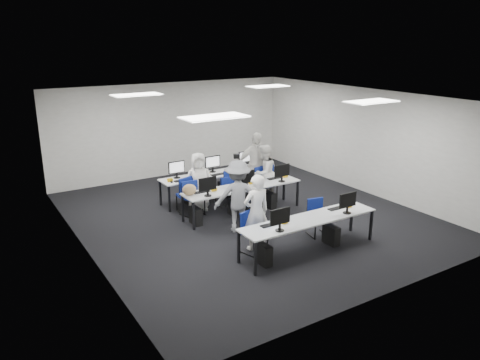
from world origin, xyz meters
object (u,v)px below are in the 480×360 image
chair_1 (318,224)px  chair_7 (263,186)px  chair_5 (187,202)px  chair_6 (225,196)px  chair_3 (235,196)px  chair_0 (253,240)px  desk_front (309,221)px  student_1 (264,173)px  photographer (238,196)px  chair_4 (265,191)px  desk_mid (243,188)px  student_2 (199,182)px  student_3 (256,165)px  student_0 (256,212)px  chair_2 (192,204)px

chair_1 → chair_7: bearing=91.9°
chair_5 → chair_6: size_ratio=1.09×
chair_3 → chair_0: bearing=-105.3°
desk_front → student_1: size_ratio=2.06×
chair_0 → student_1: 3.43m
chair_6 → photographer: size_ratio=0.49×
chair_0 → chair_4: bearing=34.9°
desk_mid → chair_3: bearing=81.7°
desk_mid → photographer: size_ratio=1.88×
chair_1 → student_2: bearing=129.3°
desk_front → chair_1: chair_1 is taller
student_2 → student_3: size_ratio=0.82×
chair_0 → chair_3: 2.79m
student_0 → chair_6: bearing=-104.0°
student_0 → student_3: bearing=-121.1°
chair_1 → chair_6: chair_1 is taller
chair_3 → chair_7: (1.16, 0.36, -0.01)m
chair_1 → chair_6: size_ratio=1.01×
chair_6 → student_2: bearing=-179.0°
chair_4 → chair_6: chair_4 is taller
chair_1 → student_2: size_ratio=0.55×
chair_2 → photographer: size_ratio=0.56×
chair_4 → chair_2: bearing=169.1°
desk_mid → chair_1: chair_1 is taller
chair_7 → student_3: 0.67m
chair_5 → chair_7: size_ratio=0.97×
chair_4 → student_3: (-0.02, 0.46, 0.63)m
chair_7 → student_3: (-0.21, 0.05, 0.63)m
chair_4 → chair_5: size_ratio=1.05×
chair_2 → chair_4: bearing=-19.8°
chair_2 → chair_3: bearing=-20.0°
chair_4 → chair_5: 2.25m
desk_front → photographer: (-0.70, 1.71, 0.17)m
chair_2 → chair_5: bearing=80.2°
chair_5 → chair_6: bearing=3.3°
chair_6 → student_2: size_ratio=0.54×
student_1 → desk_mid: bearing=8.7°
chair_4 → student_2: student_2 is taller
desk_mid → chair_2: bearing=152.4°
chair_0 → student_3: bearing=39.7°
chair_5 → student_1: bearing=-0.7°
chair_0 → student_2: student_2 is taller
chair_0 → photographer: bearing=58.3°
chair_4 → student_2: bearing=160.7°
desk_mid → chair_7: bearing=35.5°
chair_5 → chair_6: 1.11m
chair_0 → student_3: student_3 is taller
desk_mid → chair_7: (1.24, 0.88, -0.38)m
student_0 → chair_2: bearing=-81.1°
desk_front → chair_7: (1.24, 3.48, -0.38)m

